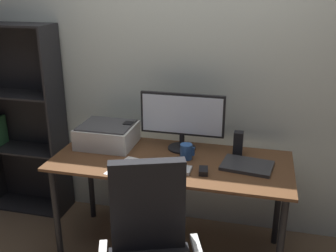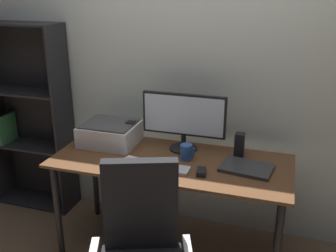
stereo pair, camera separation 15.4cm
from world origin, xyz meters
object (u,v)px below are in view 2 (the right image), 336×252
(keyboard, at_px, (167,168))
(speaker_left, at_px, (131,133))
(printer, at_px, (110,133))
(mouse, at_px, (201,172))
(coffee_mug, at_px, (186,152))
(speaker_right, at_px, (239,145))
(desk, at_px, (171,171))
(bookshelf, at_px, (29,119))
(monitor, at_px, (184,118))
(laptop, at_px, (247,168))

(keyboard, bearing_deg, speaker_left, 138.57)
(keyboard, bearing_deg, printer, 151.51)
(mouse, height_order, coffee_mug, coffee_mug)
(mouse, height_order, speaker_right, speaker_right)
(speaker_right, bearing_deg, printer, -176.97)
(mouse, distance_m, coffee_mug, 0.24)
(desk, xyz_separation_m, keyboard, (0.02, -0.15, 0.09))
(keyboard, bearing_deg, speaker_right, 39.13)
(printer, bearing_deg, bookshelf, 166.87)
(coffee_mug, bearing_deg, speaker_left, 162.26)
(desk, relative_size, speaker_right, 9.45)
(monitor, relative_size, printer, 1.49)
(mouse, xyz_separation_m, printer, (-0.76, 0.29, 0.06))
(desk, height_order, speaker_left, speaker_left)
(monitor, height_order, speaker_right, monitor)
(keyboard, relative_size, mouse, 3.02)
(desk, xyz_separation_m, monitor, (0.03, 0.20, 0.32))
(desk, relative_size, coffee_mug, 15.32)
(speaker_left, bearing_deg, keyboard, -41.22)
(desk, height_order, bookshelf, bookshelf)
(mouse, xyz_separation_m, speaker_left, (-0.61, 0.34, 0.07))
(monitor, relative_size, laptop, 1.86)
(monitor, distance_m, laptop, 0.56)
(printer, bearing_deg, speaker_right, 3.03)
(speaker_right, bearing_deg, keyboard, -140.66)
(desk, bearing_deg, laptop, 0.89)
(monitor, distance_m, speaker_right, 0.43)
(mouse, distance_m, laptop, 0.30)
(monitor, xyz_separation_m, speaker_right, (0.40, -0.01, -0.15))
(keyboard, distance_m, laptop, 0.51)
(coffee_mug, bearing_deg, speaker_right, 23.83)
(mouse, xyz_separation_m, bookshelf, (-1.61, 0.48, 0.02))
(coffee_mug, xyz_separation_m, laptop, (0.41, -0.03, -0.04))
(mouse, height_order, laptop, mouse)
(speaker_left, height_order, bookshelf, bookshelf)
(mouse, bearing_deg, coffee_mug, 119.68)
(monitor, xyz_separation_m, speaker_left, (-0.40, -0.01, -0.15))
(coffee_mug, height_order, printer, printer)
(coffee_mug, relative_size, printer, 0.26)
(monitor, xyz_separation_m, laptop, (0.47, -0.19, -0.23))
(coffee_mug, distance_m, bookshelf, 1.50)
(laptop, xyz_separation_m, speaker_right, (-0.08, 0.18, 0.07))
(keyboard, relative_size, speaker_right, 1.71)
(desk, distance_m, monitor, 0.38)
(coffee_mug, height_order, laptop, coffee_mug)
(printer, relative_size, bookshelf, 0.25)
(speaker_left, xyz_separation_m, printer, (-0.15, -0.05, -0.00))
(mouse, xyz_separation_m, coffee_mug, (-0.15, 0.19, 0.04))
(laptop, bearing_deg, coffee_mug, -176.72)
(speaker_left, bearing_deg, bookshelf, 171.53)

